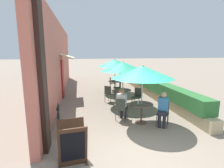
{
  "coord_description": "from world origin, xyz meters",
  "views": [
    {
      "loc": [
        -1.46,
        -4.01,
        2.6
      ],
      "look_at": [
        0.15,
        4.43,
        1.0
      ],
      "focal_mm": 28.0,
      "sensor_mm": 36.0,
      "label": 1
    }
  ],
  "objects_px": {
    "patio_table_near": "(141,109)",
    "patio_umbrella_far": "(115,63)",
    "seated_patron_near_left": "(122,102)",
    "cafe_chair_mid_left": "(109,92)",
    "coffee_cup_mid": "(124,89)",
    "cafe_chair_far_right": "(118,87)",
    "patio_umbrella_mid": "(123,66)",
    "bicycle_leaning": "(58,118)",
    "coffee_cup_near": "(138,103)",
    "coffee_cup_far": "(113,81)",
    "cafe_chair_near_left": "(121,107)",
    "patio_table_far": "(115,84)",
    "cafe_chair_far_left": "(112,82)",
    "patio_table_mid": "(123,93)",
    "cafe_chair_near_right": "(163,111)",
    "menu_board": "(72,143)",
    "patio_umbrella_near": "(143,72)",
    "seated_patron_near_right": "(163,108)",
    "cafe_chair_mid_right": "(137,95)"
  },
  "relations": [
    {
      "from": "patio_table_mid",
      "to": "cafe_chair_near_left",
      "type": "bearing_deg",
      "value": -105.77
    },
    {
      "from": "cafe_chair_mid_right",
      "to": "seated_patron_near_right",
      "type": "bearing_deg",
      "value": 132.54
    },
    {
      "from": "patio_umbrella_near",
      "to": "coffee_cup_mid",
      "type": "relative_size",
      "value": 24.22
    },
    {
      "from": "seated_patron_near_left",
      "to": "menu_board",
      "type": "distance_m",
      "value": 3.0
    },
    {
      "from": "patio_table_near",
      "to": "seated_patron_near_left",
      "type": "relative_size",
      "value": 0.67
    },
    {
      "from": "patio_umbrella_mid",
      "to": "bicycle_leaning",
      "type": "relative_size",
      "value": 1.27
    },
    {
      "from": "bicycle_leaning",
      "to": "cafe_chair_mid_left",
      "type": "bearing_deg",
      "value": 45.32
    },
    {
      "from": "cafe_chair_mid_left",
      "to": "coffee_cup_far",
      "type": "height_order",
      "value": "cafe_chair_mid_left"
    },
    {
      "from": "patio_umbrella_mid",
      "to": "bicycle_leaning",
      "type": "distance_m",
      "value": 4.0
    },
    {
      "from": "coffee_cup_near",
      "to": "coffee_cup_far",
      "type": "relative_size",
      "value": 1.0
    },
    {
      "from": "seated_patron_near_right",
      "to": "patio_table_mid",
      "type": "xyz_separation_m",
      "value": [
        -0.71,
        2.87,
        -0.14
      ]
    },
    {
      "from": "patio_table_near",
      "to": "menu_board",
      "type": "distance_m",
      "value": 3.1
    },
    {
      "from": "patio_umbrella_mid",
      "to": "bicycle_leaning",
      "type": "xyz_separation_m",
      "value": [
        -2.85,
        -2.36,
        -1.52
      ]
    },
    {
      "from": "cafe_chair_mid_right",
      "to": "coffee_cup_mid",
      "type": "height_order",
      "value": "cafe_chair_mid_right"
    },
    {
      "from": "coffee_cup_mid",
      "to": "cafe_chair_far_right",
      "type": "height_order",
      "value": "cafe_chair_far_right"
    },
    {
      "from": "cafe_chair_far_left",
      "to": "bicycle_leaning",
      "type": "height_order",
      "value": "cafe_chair_far_left"
    },
    {
      "from": "patio_table_near",
      "to": "seated_patron_near_left",
      "type": "xyz_separation_m",
      "value": [
        -0.62,
        0.44,
        0.14
      ]
    },
    {
      "from": "patio_table_near",
      "to": "patio_umbrella_far",
      "type": "xyz_separation_m",
      "value": [
        0.05,
        5.02,
        1.34
      ]
    },
    {
      "from": "cafe_chair_near_left",
      "to": "coffee_cup_near",
      "type": "height_order",
      "value": "cafe_chair_near_left"
    },
    {
      "from": "seated_patron_near_left",
      "to": "menu_board",
      "type": "bearing_deg",
      "value": -93.99
    },
    {
      "from": "bicycle_leaning",
      "to": "menu_board",
      "type": "height_order",
      "value": "menu_board"
    },
    {
      "from": "patio_umbrella_near",
      "to": "bicycle_leaning",
      "type": "distance_m",
      "value": 3.31
    },
    {
      "from": "cafe_chair_far_left",
      "to": "bicycle_leaning",
      "type": "xyz_separation_m",
      "value": [
        -2.94,
        -5.72,
        -0.15
      ]
    },
    {
      "from": "coffee_cup_near",
      "to": "patio_table_far",
      "type": "bearing_deg",
      "value": 88.03
    },
    {
      "from": "patio_umbrella_near",
      "to": "patio_table_mid",
      "type": "relative_size",
      "value": 2.6
    },
    {
      "from": "seated_patron_near_left",
      "to": "coffee_cup_mid",
      "type": "xyz_separation_m",
      "value": [
        0.62,
        2.01,
        0.09
      ]
    },
    {
      "from": "cafe_chair_near_left",
      "to": "patio_table_far",
      "type": "xyz_separation_m",
      "value": [
        0.73,
        4.67,
        0.03
      ]
    },
    {
      "from": "cafe_chair_near_right",
      "to": "coffee_cup_mid",
      "type": "bearing_deg",
      "value": -43.32
    },
    {
      "from": "patio_table_near",
      "to": "cafe_chair_mid_right",
      "type": "xyz_separation_m",
      "value": [
        0.53,
        1.99,
        -0.03
      ]
    },
    {
      "from": "cafe_chair_mid_left",
      "to": "seated_patron_near_left",
      "type": "bearing_deg",
      "value": -47.0
    },
    {
      "from": "patio_table_near",
      "to": "patio_umbrella_near",
      "type": "xyz_separation_m",
      "value": [
        0.0,
        0.0,
        1.34
      ]
    },
    {
      "from": "coffee_cup_mid",
      "to": "cafe_chair_far_right",
      "type": "distance_m",
      "value": 1.83
    },
    {
      "from": "cafe_chair_near_left",
      "to": "cafe_chair_mid_left",
      "type": "bearing_deg",
      "value": 124.02
    },
    {
      "from": "bicycle_leaning",
      "to": "patio_umbrella_mid",
      "type": "bearing_deg",
      "value": 33.44
    },
    {
      "from": "patio_table_near",
      "to": "patio_table_mid",
      "type": "xyz_separation_m",
      "value": [
        -0.09,
        2.42,
        0.0
      ]
    },
    {
      "from": "seated_patron_near_right",
      "to": "coffee_cup_near",
      "type": "bearing_deg",
      "value": 2.34
    },
    {
      "from": "menu_board",
      "to": "cafe_chair_near_left",
      "type": "bearing_deg",
      "value": 45.72
    },
    {
      "from": "patio_umbrella_far",
      "to": "menu_board",
      "type": "bearing_deg",
      "value": -109.51
    },
    {
      "from": "cafe_chair_near_left",
      "to": "patio_umbrella_mid",
      "type": "xyz_separation_m",
      "value": [
        0.59,
        2.07,
        1.37
      ]
    },
    {
      "from": "cafe_chair_mid_left",
      "to": "cafe_chair_far_left",
      "type": "height_order",
      "value": "same"
    },
    {
      "from": "seated_patron_near_left",
      "to": "cafe_chair_mid_right",
      "type": "distance_m",
      "value": 1.93
    },
    {
      "from": "bicycle_leaning",
      "to": "patio_table_far",
      "type": "bearing_deg",
      "value": 52.75
    },
    {
      "from": "patio_table_far",
      "to": "cafe_chair_far_left",
      "type": "distance_m",
      "value": 0.76
    },
    {
      "from": "coffee_cup_near",
      "to": "cafe_chair_near_right",
      "type": "bearing_deg",
      "value": -23.4
    },
    {
      "from": "seated_patron_near_left",
      "to": "coffee_cup_mid",
      "type": "relative_size",
      "value": 13.89
    },
    {
      "from": "patio_table_far",
      "to": "cafe_chair_far_left",
      "type": "height_order",
      "value": "cafe_chair_far_left"
    },
    {
      "from": "cafe_chair_mid_right",
      "to": "menu_board",
      "type": "xyz_separation_m",
      "value": [
        -2.95,
        -3.93,
        -0.02
      ]
    },
    {
      "from": "cafe_chair_near_right",
      "to": "cafe_chair_far_left",
      "type": "relative_size",
      "value": 1.0
    },
    {
      "from": "patio_table_mid",
      "to": "menu_board",
      "type": "height_order",
      "value": "menu_board"
    },
    {
      "from": "bicycle_leaning",
      "to": "coffee_cup_far",
      "type": "bearing_deg",
      "value": 53.54
    }
  ]
}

